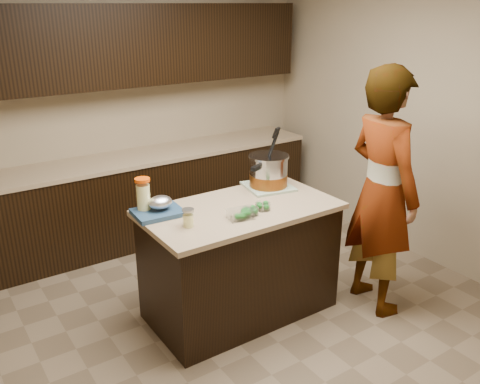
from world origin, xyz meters
The scene contains 13 objects.
ground_plane centered at (0.00, 0.00, 0.00)m, with size 4.00×4.00×0.00m, color brown.
room_shell centered at (0.00, 0.00, 1.71)m, with size 4.04×4.04×2.72m.
back_cabinets centered at (0.00, 1.74, 0.94)m, with size 3.60×0.63×2.33m.
island centered at (0.00, 0.00, 0.45)m, with size 1.46×0.81×0.90m.
dish_towel centered at (0.43, 0.22, 0.91)m, with size 0.36×0.36×0.02m, color #517952.
stock_pot centered at (0.43, 0.22, 1.03)m, with size 0.45×0.42×0.47m.
lemonade_pitcher centered at (-0.64, 0.29, 1.02)m, with size 0.13×0.13×0.26m.
mason_jar centered at (-0.49, -0.09, 0.96)m, with size 0.11×0.11×0.14m.
broccoli_tub_left centered at (-0.02, -0.16, 0.93)m, with size 0.13×0.13×0.06m.
broccoli_tub_right centered at (0.11, -0.14, 0.92)m, with size 0.12×0.12×0.05m.
broccoli_tub_rect centered at (-0.11, -0.17, 0.93)m, with size 0.20×0.16×0.06m.
blue_tray centered at (-0.56, 0.21, 0.95)m, with size 0.36×0.29×0.13m.
person centered at (0.98, -0.50, 0.97)m, with size 0.71×0.46×1.94m, color gray.
Camera 1 is at (-1.96, -2.91, 2.33)m, focal length 38.00 mm.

